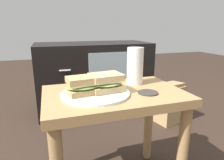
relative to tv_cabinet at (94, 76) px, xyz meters
name	(u,v)px	position (x,y,z in m)	size (l,w,h in m)	color
side_table	(114,112)	(-0.13, -0.95, 0.08)	(0.56, 0.36, 0.46)	#A37A4C
tv_cabinet	(94,76)	(0.00, 0.00, 0.00)	(0.96, 0.46, 0.58)	black
plate	(96,93)	(-0.21, -0.96, 0.17)	(0.27, 0.27, 0.01)	silver
sandwich_front	(84,85)	(-0.25, -0.96, 0.21)	(0.15, 0.11, 0.07)	tan
sandwich_back	(106,82)	(-0.16, -0.95, 0.21)	(0.14, 0.12, 0.07)	tan
beer_glass	(135,66)	(0.00, -0.87, 0.25)	(0.07, 0.07, 0.17)	silver
coaster	(148,93)	(-0.01, -1.01, 0.17)	(0.08, 0.08, 0.01)	#332D28
paper_bag	(169,103)	(0.47, -0.47, -0.14)	(0.21, 0.18, 0.31)	tan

